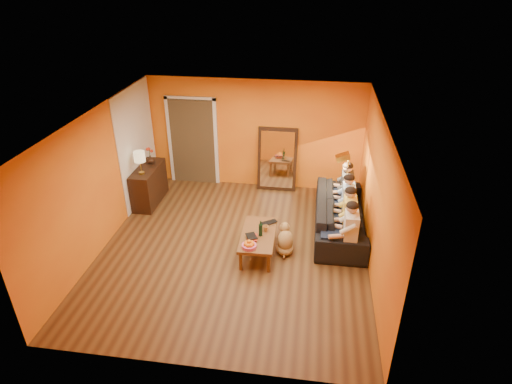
# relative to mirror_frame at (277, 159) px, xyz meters

# --- Properties ---
(room_shell) EXTENTS (5.00, 5.50, 2.60)m
(room_shell) POSITION_rel_mirror_frame_xyz_m (-0.55, -2.26, 0.54)
(room_shell) COLOR brown
(room_shell) RESTS_ON ground
(white_accent) EXTENTS (0.02, 1.90, 2.58)m
(white_accent) POSITION_rel_mirror_frame_xyz_m (-3.04, -0.88, 0.54)
(white_accent) COLOR white
(white_accent) RESTS_ON wall_left
(doorway_recess) EXTENTS (1.06, 0.30, 2.10)m
(doorway_recess) POSITION_rel_mirror_frame_xyz_m (-2.05, 0.20, 0.29)
(doorway_recess) COLOR #3F2D19
(doorway_recess) RESTS_ON floor
(door_jamb_left) EXTENTS (0.08, 0.06, 2.20)m
(door_jamb_left) POSITION_rel_mirror_frame_xyz_m (-2.62, 0.08, 0.29)
(door_jamb_left) COLOR white
(door_jamb_left) RESTS_ON wall_back
(door_jamb_right) EXTENTS (0.08, 0.06, 2.20)m
(door_jamb_right) POSITION_rel_mirror_frame_xyz_m (-1.48, 0.08, 0.29)
(door_jamb_right) COLOR white
(door_jamb_right) RESTS_ON wall_back
(door_header) EXTENTS (1.22, 0.06, 0.08)m
(door_header) POSITION_rel_mirror_frame_xyz_m (-2.05, 0.08, 1.36)
(door_header) COLOR white
(door_header) RESTS_ON wall_back
(mirror_frame) EXTENTS (0.92, 0.27, 1.51)m
(mirror_frame) POSITION_rel_mirror_frame_xyz_m (0.00, 0.00, 0.00)
(mirror_frame) COLOR #321B10
(mirror_frame) RESTS_ON floor
(mirror_glass) EXTENTS (0.78, 0.21, 1.35)m
(mirror_glass) POSITION_rel_mirror_frame_xyz_m (0.00, -0.04, 0.00)
(mirror_glass) COLOR white
(mirror_glass) RESTS_ON mirror_frame
(sideboard) EXTENTS (0.44, 1.18, 0.85)m
(sideboard) POSITION_rel_mirror_frame_xyz_m (-2.79, -1.08, -0.34)
(sideboard) COLOR #321B10
(sideboard) RESTS_ON floor
(table_lamp) EXTENTS (0.24, 0.24, 0.51)m
(table_lamp) POSITION_rel_mirror_frame_xyz_m (-2.79, -1.38, 0.34)
(table_lamp) COLOR beige
(table_lamp) RESTS_ON sideboard
(sofa) EXTENTS (2.48, 0.97, 0.72)m
(sofa) POSITION_rel_mirror_frame_xyz_m (1.45, -1.66, -0.40)
(sofa) COLOR black
(sofa) RESTS_ON floor
(coffee_table) EXTENTS (0.64, 1.23, 0.42)m
(coffee_table) POSITION_rel_mirror_frame_xyz_m (-0.08, -2.67, -0.55)
(coffee_table) COLOR brown
(coffee_table) RESTS_ON floor
(floor_lamp) EXTENTS (0.32, 0.27, 1.44)m
(floor_lamp) POSITION_rel_mirror_frame_xyz_m (1.55, -1.10, -0.04)
(floor_lamp) COLOR gold
(floor_lamp) RESTS_ON floor
(dog) EXTENTS (0.45, 0.57, 0.59)m
(dog) POSITION_rel_mirror_frame_xyz_m (0.42, -2.58, -0.47)
(dog) COLOR #9D7347
(dog) RESTS_ON floor
(person_far_left) EXTENTS (0.70, 0.44, 1.22)m
(person_far_left) POSITION_rel_mirror_frame_xyz_m (1.58, -2.66, -0.15)
(person_far_left) COLOR beige
(person_far_left) RESTS_ON sofa
(person_mid_left) EXTENTS (0.70, 0.44, 1.22)m
(person_mid_left) POSITION_rel_mirror_frame_xyz_m (1.58, -2.11, -0.15)
(person_mid_left) COLOR #DFC44A
(person_mid_left) RESTS_ON sofa
(person_mid_right) EXTENTS (0.70, 0.44, 1.22)m
(person_mid_right) POSITION_rel_mirror_frame_xyz_m (1.58, -1.56, -0.15)
(person_mid_right) COLOR #9ABDEE
(person_mid_right) RESTS_ON sofa
(person_far_right) EXTENTS (0.70, 0.44, 1.22)m
(person_far_right) POSITION_rel_mirror_frame_xyz_m (1.58, -1.01, -0.15)
(person_far_right) COLOR #323237
(person_far_right) RESTS_ON sofa
(fruit_bowl) EXTENTS (0.26, 0.26, 0.16)m
(fruit_bowl) POSITION_rel_mirror_frame_xyz_m (-0.18, -3.12, -0.26)
(fruit_bowl) COLOR #DE4E8A
(fruit_bowl) RESTS_ON coffee_table
(wine_bottle) EXTENTS (0.07, 0.07, 0.31)m
(wine_bottle) POSITION_rel_mirror_frame_xyz_m (-0.03, -2.72, -0.18)
(wine_bottle) COLOR black
(wine_bottle) RESTS_ON coffee_table
(tumbler) EXTENTS (0.12, 0.12, 0.10)m
(tumbler) POSITION_rel_mirror_frame_xyz_m (0.04, -2.55, -0.29)
(tumbler) COLOR #B27F3F
(tumbler) RESTS_ON coffee_table
(laptop) EXTENTS (0.39, 0.36, 0.03)m
(laptop) POSITION_rel_mirror_frame_xyz_m (0.10, -2.32, -0.33)
(laptop) COLOR black
(laptop) RESTS_ON coffee_table
(book_lower) EXTENTS (0.21, 0.26, 0.02)m
(book_lower) POSITION_rel_mirror_frame_xyz_m (-0.26, -2.87, -0.33)
(book_lower) COLOR #321B10
(book_lower) RESTS_ON coffee_table
(book_mid) EXTENTS (0.21, 0.26, 0.02)m
(book_mid) POSITION_rel_mirror_frame_xyz_m (-0.25, -2.86, -0.31)
(book_mid) COLOR red
(book_mid) RESTS_ON book_lower
(book_upper) EXTENTS (0.25, 0.28, 0.02)m
(book_upper) POSITION_rel_mirror_frame_xyz_m (-0.26, -2.88, -0.29)
(book_upper) COLOR black
(book_upper) RESTS_ON book_mid
(vase) EXTENTS (0.18, 0.18, 0.19)m
(vase) POSITION_rel_mirror_frame_xyz_m (-2.79, -0.83, 0.18)
(vase) COLOR #321B10
(vase) RESTS_ON sideboard
(flowers) EXTENTS (0.17, 0.17, 0.39)m
(flowers) POSITION_rel_mirror_frame_xyz_m (-2.79, -0.83, 0.41)
(flowers) COLOR red
(flowers) RESTS_ON vase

